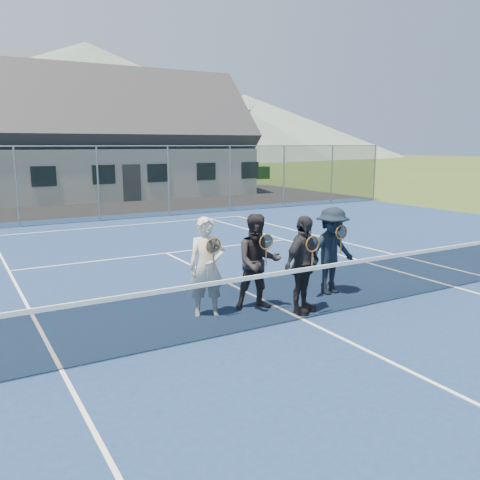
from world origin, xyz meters
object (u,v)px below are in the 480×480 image
(player_c, at_px, (303,265))
(player_b, at_px, (258,262))
(tennis_net, at_px, (303,291))
(clubhouse, at_px, (117,129))
(player_a, at_px, (207,267))
(player_d, at_px, (332,251))

(player_c, bearing_deg, player_b, 136.09)
(tennis_net, height_order, player_c, player_c)
(clubhouse, height_order, player_a, clubhouse)
(player_d, bearing_deg, clubhouse, 83.76)
(player_a, xyz_separation_m, player_c, (1.59, -0.72, -0.00))
(tennis_net, height_order, player_a, player_a)
(player_a, relative_size, player_d, 1.00)
(player_c, relative_size, player_d, 1.00)
(tennis_net, height_order, clubhouse, clubhouse)
(player_b, bearing_deg, player_a, 172.01)
(player_c, xyz_separation_m, player_d, (1.24, 0.67, -0.00))
(player_a, height_order, player_d, same)
(clubhouse, xyz_separation_m, player_b, (-4.36, -23.07, -3.07))
(player_b, distance_m, player_c, 0.83)
(player_b, xyz_separation_m, player_d, (1.84, 0.09, -0.00))
(player_a, bearing_deg, tennis_net, -38.32)
(player_b, bearing_deg, clubhouse, 79.31)
(clubhouse, relative_size, player_d, 8.67)
(tennis_net, distance_m, player_d, 1.84)
(player_c, bearing_deg, tennis_net, -124.63)
(player_a, distance_m, player_c, 1.75)
(player_b, xyz_separation_m, player_c, (0.60, -0.58, 0.00))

